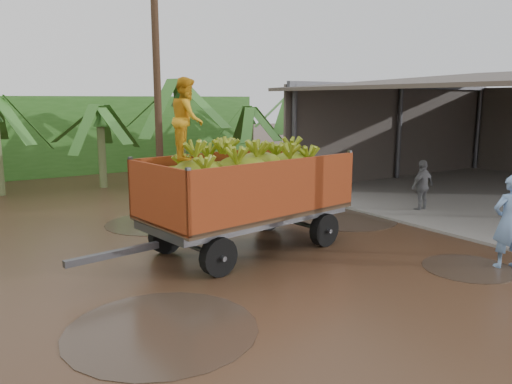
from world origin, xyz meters
TOP-DOWN VIEW (x-y plane):
  - ground at (0.00, 0.00)m, footprint 100.00×100.00m
  - packing_shed at (11.77, 1.77)m, footprint 12.78×10.80m
  - hedge_north at (-2.00, 16.00)m, footprint 22.00×3.00m
  - banana_trailer at (-0.02, 0.62)m, footprint 6.72×2.92m
  - man_blue at (3.86, -3.43)m, footprint 0.84×0.72m
  - man_grey at (6.69, 0.98)m, footprint 0.97×0.44m
  - utility_pole at (0.48, 6.82)m, footprint 1.20×0.24m

SIDE VIEW (x-z plane):
  - ground at x=0.00m, z-range 0.00..0.00m
  - man_grey at x=6.69m, z-range 0.00..1.63m
  - man_blue at x=3.86m, z-range 0.00..1.96m
  - banana_trailer at x=-0.02m, z-range -0.51..3.41m
  - hedge_north at x=-2.00m, z-range 0.00..3.60m
  - packing_shed at x=11.77m, z-range 0.13..4.88m
  - utility_pole at x=0.48m, z-range 0.06..7.65m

